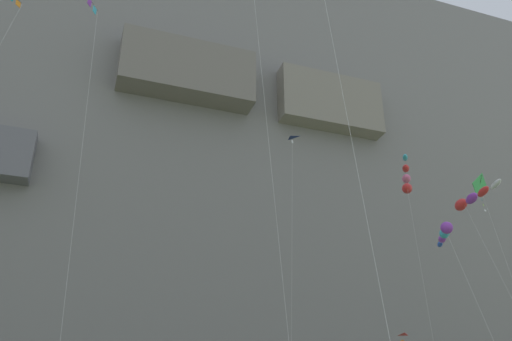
{
  "coord_description": "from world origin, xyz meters",
  "views": [
    {
      "loc": [
        -10.76,
        -8.41,
        2.35
      ],
      "look_at": [
        0.08,
        22.66,
        18.45
      ],
      "focal_mm": 38.56,
      "sensor_mm": 36.0,
      "label": 1
    }
  ],
  "objects_px": {
    "kite_windsock_low_left": "(445,233)",
    "kite_diamond_high_right": "(481,189)",
    "kite_windsock_front_field": "(471,199)",
    "kite_banner_high_center": "(83,22)",
    "kite_windsock_upper_left": "(407,180)",
    "kite_delta_high_left": "(291,163)"
  },
  "relations": [
    {
      "from": "kite_delta_high_left",
      "to": "kite_diamond_high_right",
      "type": "bearing_deg",
      "value": -11.77
    },
    {
      "from": "kite_windsock_front_field",
      "to": "kite_banner_high_center",
      "type": "distance_m",
      "value": 30.35
    },
    {
      "from": "kite_windsock_front_field",
      "to": "kite_windsock_low_left",
      "type": "bearing_deg",
      "value": -140.14
    },
    {
      "from": "kite_windsock_upper_left",
      "to": "kite_diamond_high_right",
      "type": "distance_m",
      "value": 7.6
    },
    {
      "from": "kite_banner_high_center",
      "to": "kite_diamond_high_right",
      "type": "height_order",
      "value": "kite_banner_high_center"
    },
    {
      "from": "kite_windsock_front_field",
      "to": "kite_diamond_high_right",
      "type": "bearing_deg",
      "value": 40.36
    },
    {
      "from": "kite_windsock_low_left",
      "to": "kite_banner_high_center",
      "type": "distance_m",
      "value": 24.4
    },
    {
      "from": "kite_diamond_high_right",
      "to": "kite_windsock_front_field",
      "type": "bearing_deg",
      "value": -139.64
    },
    {
      "from": "kite_banner_high_center",
      "to": "kite_windsock_upper_left",
      "type": "distance_m",
      "value": 29.28
    },
    {
      "from": "kite_delta_high_left",
      "to": "kite_diamond_high_right",
      "type": "relative_size",
      "value": 1.1
    },
    {
      "from": "kite_windsock_low_left",
      "to": "kite_windsock_upper_left",
      "type": "bearing_deg",
      "value": 60.1
    },
    {
      "from": "kite_windsock_upper_left",
      "to": "kite_windsock_low_left",
      "type": "bearing_deg",
      "value": -119.9
    },
    {
      "from": "kite_delta_high_left",
      "to": "kite_windsock_upper_left",
      "type": "distance_m",
      "value": 10.14
    },
    {
      "from": "kite_windsock_upper_left",
      "to": "kite_diamond_high_right",
      "type": "height_order",
      "value": "kite_diamond_high_right"
    },
    {
      "from": "kite_windsock_low_left",
      "to": "kite_delta_high_left",
      "type": "height_order",
      "value": "kite_delta_high_left"
    },
    {
      "from": "kite_windsock_front_field",
      "to": "kite_banner_high_center",
      "type": "xyz_separation_m",
      "value": [
        -29.54,
        -3.17,
        6.23
      ]
    },
    {
      "from": "kite_windsock_low_left",
      "to": "kite_diamond_high_right",
      "type": "height_order",
      "value": "kite_diamond_high_right"
    },
    {
      "from": "kite_diamond_high_right",
      "to": "kite_delta_high_left",
      "type": "bearing_deg",
      "value": 168.23
    },
    {
      "from": "kite_windsock_front_field",
      "to": "kite_banner_high_center",
      "type": "bearing_deg",
      "value": -173.88
    },
    {
      "from": "kite_windsock_front_field",
      "to": "kite_diamond_high_right",
      "type": "xyz_separation_m",
      "value": [
        5.94,
        5.05,
        3.83
      ]
    },
    {
      "from": "kite_diamond_high_right",
      "to": "kite_windsock_upper_left",
      "type": "bearing_deg",
      "value": 177.39
    },
    {
      "from": "kite_windsock_front_field",
      "to": "kite_windsock_upper_left",
      "type": "height_order",
      "value": "kite_windsock_upper_left"
    }
  ]
}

